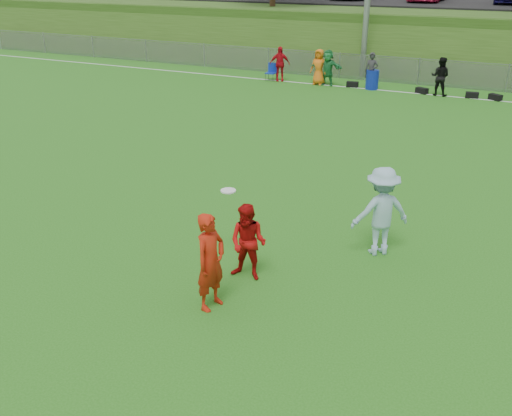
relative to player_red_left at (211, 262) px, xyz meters
The scene contains 13 objects.
ground 1.59m from the player_red_left, 110.71° to the left, with size 120.00×120.00×0.00m, color #226715.
sideline_far 19.25m from the player_red_left, 91.38° to the left, with size 60.00×0.10×0.01m, color white.
fence 21.23m from the player_red_left, 91.25° to the left, with size 58.00×0.06×1.30m.
berm 32.24m from the player_red_left, 90.83° to the left, with size 120.00×18.00×3.00m, color #2A4B15.
parking_lot 34.30m from the player_red_left, 90.78° to the left, with size 120.00×12.00×0.10m, color black.
spectator_row 19.56m from the player_red_left, 100.51° to the left, with size 8.76×0.81×1.69m.
gear_bags 19.35m from the player_red_left, 88.19° to the left, with size 7.02×0.53×0.26m.
player_red_left is the anchor object (origin of this frame).
player_red_center 1.18m from the player_red_left, 82.65° to the left, with size 0.74×0.58×1.52m, color #A90C0B.
player_blue 3.89m from the player_red_left, 56.52° to the left, with size 1.22×0.70×1.89m, color #94BDCD.
frisbee 1.97m from the player_red_left, 108.38° to the left, with size 0.31×0.31×0.03m.
recycling_bin 19.41m from the player_red_left, 96.58° to the left, with size 0.59×0.59×0.89m, color #0E249D.
camp_chair 20.53m from the player_red_left, 111.08° to the left, with size 0.48×0.49×0.85m.
Camera 1 is at (4.85, -8.65, 5.67)m, focal length 40.00 mm.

